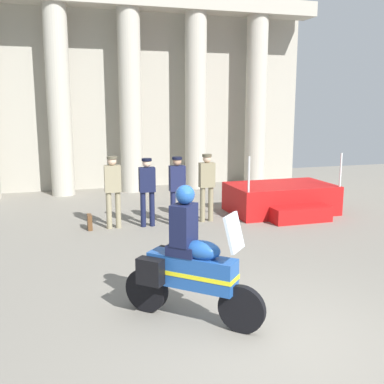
% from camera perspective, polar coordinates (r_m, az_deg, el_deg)
% --- Properties ---
extents(ground_plane, '(28.00, 28.00, 0.00)m').
position_cam_1_polar(ground_plane, '(6.23, 8.99, -17.51)').
color(ground_plane, gray).
extents(colonnade_backdrop, '(13.22, 1.59, 6.98)m').
position_cam_1_polar(colonnade_backdrop, '(16.19, -8.05, 13.32)').
color(colonnade_backdrop, '#A49F91').
rests_on(colonnade_backdrop, ground_plane).
extents(reviewing_stand, '(2.80, 2.23, 1.68)m').
position_cam_1_polar(reviewing_stand, '(12.79, 11.10, -0.91)').
color(reviewing_stand, '#B71414').
rests_on(reviewing_stand, ground_plane).
extents(officer_in_row_0, '(0.39, 0.24, 1.74)m').
position_cam_1_polar(officer_in_row_0, '(11.04, -9.80, 0.71)').
color(officer_in_row_0, gray).
rests_on(officer_in_row_0, ground_plane).
extents(officer_in_row_1, '(0.39, 0.24, 1.67)m').
position_cam_1_polar(officer_in_row_1, '(11.11, -5.59, 0.67)').
color(officer_in_row_1, '#141938').
rests_on(officer_in_row_1, ground_plane).
extents(officer_in_row_2, '(0.39, 0.24, 1.69)m').
position_cam_1_polar(officer_in_row_2, '(11.21, -1.85, 0.85)').
color(officer_in_row_2, '#191E42').
rests_on(officer_in_row_2, ground_plane).
extents(officer_in_row_3, '(0.39, 0.24, 1.72)m').
position_cam_1_polar(officer_in_row_3, '(11.54, 1.85, 1.24)').
color(officer_in_row_3, '#847A5B').
rests_on(officer_in_row_3, ground_plane).
extents(motorcycle_with_rider, '(1.60, 1.52, 1.90)m').
position_cam_1_polar(motorcycle_with_rider, '(6.32, -0.60, -9.06)').
color(motorcycle_with_rider, black).
rests_on(motorcycle_with_rider, ground_plane).
extents(briefcase_on_ground, '(0.10, 0.32, 0.36)m').
position_cam_1_polar(briefcase_on_ground, '(11.22, -12.58, -3.67)').
color(briefcase_on_ground, brown).
rests_on(briefcase_on_ground, ground_plane).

